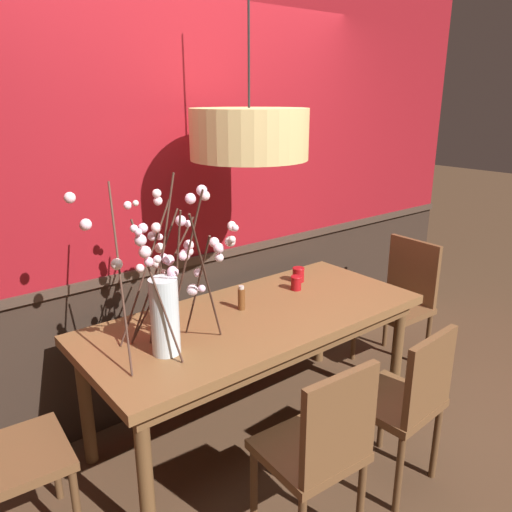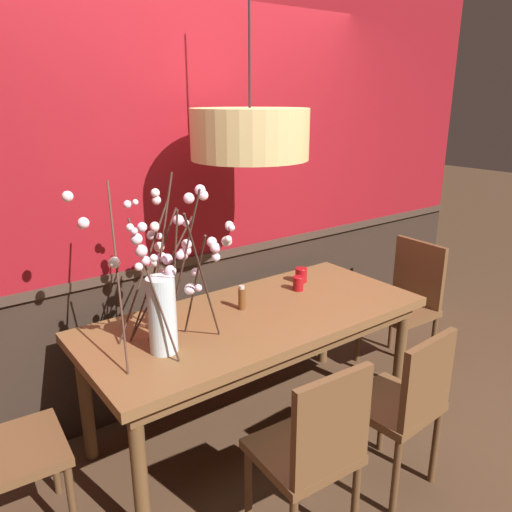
# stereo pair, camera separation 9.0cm
# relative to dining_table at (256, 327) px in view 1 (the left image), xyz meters

# --- Properties ---
(ground_plane) EXTENTS (24.00, 24.00, 0.00)m
(ground_plane) POSITION_rel_dining_table_xyz_m (0.00, 0.00, -0.68)
(ground_plane) COLOR #4C3321
(back_wall) EXTENTS (5.20, 0.14, 2.73)m
(back_wall) POSITION_rel_dining_table_xyz_m (0.00, 0.63, 0.68)
(back_wall) COLOR #2D2119
(back_wall) RESTS_ON ground
(dining_table) EXTENTS (1.98, 0.88, 0.76)m
(dining_table) POSITION_rel_dining_table_xyz_m (0.00, 0.00, 0.00)
(dining_table) COLOR brown
(dining_table) RESTS_ON ground
(chair_near_side_right) EXTENTS (0.43, 0.42, 0.89)m
(chair_near_side_right) POSITION_rel_dining_table_xyz_m (0.29, -0.83, -0.17)
(chair_near_side_right) COLOR brown
(chair_near_side_right) RESTS_ON ground
(chair_far_side_left) EXTENTS (0.47, 0.45, 0.98)m
(chair_far_side_left) POSITION_rel_dining_table_xyz_m (-0.25, 0.84, -0.14)
(chair_far_side_left) COLOR brown
(chair_far_side_left) RESTS_ON ground
(chair_near_side_left) EXTENTS (0.43, 0.42, 0.93)m
(chair_near_side_left) POSITION_rel_dining_table_xyz_m (-0.32, -0.83, -0.16)
(chair_near_side_left) COLOR brown
(chair_near_side_left) RESTS_ON ground
(chair_far_side_right) EXTENTS (0.48, 0.43, 0.96)m
(chair_far_side_right) POSITION_rel_dining_table_xyz_m (0.34, 0.83, -0.14)
(chair_far_side_right) COLOR brown
(chair_far_side_right) RESTS_ON ground
(chair_head_east_end) EXTENTS (0.45, 0.48, 0.94)m
(chair_head_east_end) POSITION_rel_dining_table_xyz_m (1.37, -0.02, -0.15)
(chair_head_east_end) COLOR brown
(chair_head_east_end) RESTS_ON ground
(vase_with_blossoms) EXTENTS (0.70, 0.63, 0.85)m
(vase_with_blossoms) POSITION_rel_dining_table_xyz_m (-0.59, -0.06, 0.39)
(vase_with_blossoms) COLOR silver
(vase_with_blossoms) RESTS_ON dining_table
(candle_holder_nearer_center) EXTENTS (0.07, 0.07, 0.09)m
(candle_holder_nearer_center) POSITION_rel_dining_table_xyz_m (0.44, 0.13, 0.13)
(candle_holder_nearer_center) COLOR #9E0F14
(candle_holder_nearer_center) RESTS_ON dining_table
(candle_holder_nearer_edge) EXTENTS (0.08, 0.08, 0.10)m
(candle_holder_nearer_edge) POSITION_rel_dining_table_xyz_m (0.55, 0.24, 0.13)
(candle_holder_nearer_edge) COLOR #9E0F14
(candle_holder_nearer_edge) RESTS_ON dining_table
(condiment_bottle) EXTENTS (0.04, 0.04, 0.15)m
(condiment_bottle) POSITION_rel_dining_table_xyz_m (-0.03, 0.10, 0.15)
(condiment_bottle) COLOR brown
(condiment_bottle) RESTS_ON dining_table
(pendant_lamp) EXTENTS (0.63, 0.63, 1.10)m
(pendant_lamp) POSITION_rel_dining_table_xyz_m (0.03, 0.09, 1.08)
(pendant_lamp) COLOR tan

